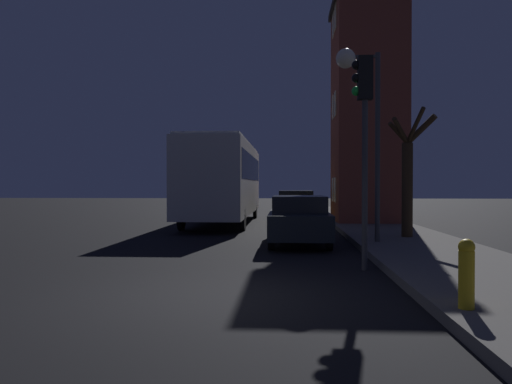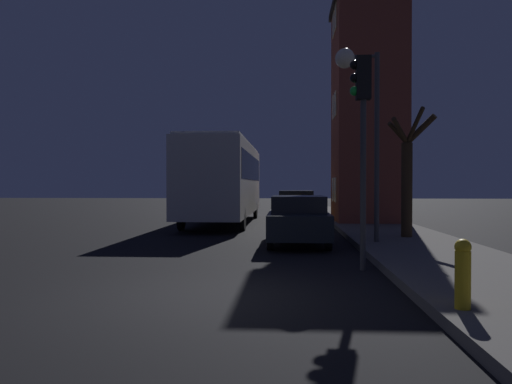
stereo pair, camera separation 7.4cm
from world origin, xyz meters
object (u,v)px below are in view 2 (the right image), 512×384
(streetlamp, at_px, (357,91))
(bus, at_px, (224,176))
(fire_hydrant, at_px, (463,272))
(car_near_lane, at_px, (298,219))
(car_mid_lane, at_px, (296,205))
(car_far_lane, at_px, (293,201))
(traffic_light, at_px, (362,117))
(bare_tree, at_px, (408,176))

(streetlamp, relative_size, bus, 0.48)
(bus, xyz_separation_m, fire_hydrant, (5.22, -16.41, -1.55))
(car_near_lane, relative_size, car_mid_lane, 0.97)
(streetlamp, xyz_separation_m, car_far_lane, (-1.66, 18.36, -3.70))
(fire_hydrant, bearing_deg, car_near_lane, 103.04)
(car_near_lane, bearing_deg, fire_hydrant, -76.96)
(streetlamp, relative_size, car_near_lane, 1.22)
(car_mid_lane, height_order, fire_hydrant, car_mid_lane)
(car_near_lane, xyz_separation_m, car_mid_lane, (0.07, 9.57, 0.03))
(streetlamp, distance_m, car_near_lane, 4.10)
(traffic_light, bearing_deg, car_far_lane, 93.21)
(car_mid_lane, bearing_deg, car_far_lane, 90.66)
(car_far_lane, bearing_deg, fire_hydrant, -85.68)
(streetlamp, xyz_separation_m, car_mid_lane, (-1.57, 10.26, -3.66))
(streetlamp, bearing_deg, car_mid_lane, 98.70)
(car_far_lane, relative_size, fire_hydrant, 4.89)
(fire_hydrant, bearing_deg, car_far_lane, 94.32)
(streetlamp, distance_m, traffic_light, 4.05)
(bus, bearing_deg, fire_hydrant, -72.35)
(car_near_lane, bearing_deg, traffic_light, -74.84)
(car_near_lane, bearing_deg, car_far_lane, 90.07)
(streetlamp, relative_size, car_far_lane, 1.24)
(car_far_lane, bearing_deg, car_mid_lane, -89.34)
(bare_tree, height_order, bus, bare_tree)
(car_far_lane, height_order, fire_hydrant, car_far_lane)
(car_mid_lane, relative_size, fire_hydrant, 5.09)
(bare_tree, xyz_separation_m, car_near_lane, (-3.37, -0.60, -1.31))
(bare_tree, height_order, car_mid_lane, bare_tree)
(traffic_light, xyz_separation_m, bare_tree, (2.14, 5.12, -1.12))
(bare_tree, bearing_deg, streetlamp, -143.13)
(streetlamp, height_order, fire_hydrant, streetlamp)
(traffic_light, bearing_deg, car_mid_lane, 94.67)
(traffic_light, distance_m, bare_tree, 5.66)
(streetlamp, distance_m, bare_tree, 3.21)
(streetlamp, bearing_deg, traffic_light, -96.26)
(car_mid_lane, relative_size, car_far_lane, 1.04)
(bare_tree, distance_m, car_mid_lane, 9.64)
(traffic_light, bearing_deg, bare_tree, 67.27)
(bus, bearing_deg, bare_tree, -48.06)
(fire_hydrant, bearing_deg, bare_tree, 81.08)
(bare_tree, xyz_separation_m, car_mid_lane, (-3.30, 8.97, -1.28))
(bus, distance_m, car_near_lane, 8.76)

